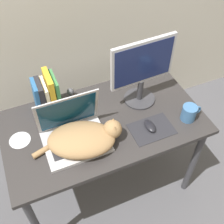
# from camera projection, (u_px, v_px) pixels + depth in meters

# --- Properties ---
(ground_plane) EXTENTS (12.00, 12.00, 0.00)m
(ground_plane) POSITION_uv_depth(u_px,v_px,m) (123.00, 220.00, 2.02)
(ground_plane) COLOR #4C4C51
(desk) EXTENTS (1.20, 0.66, 0.74)m
(desk) POSITION_uv_depth(u_px,v_px,m) (104.00, 131.00, 1.75)
(desk) COLOR #2D2B2B
(desk) RESTS_ON ground_plane
(laptop) EXTENTS (0.35, 0.28, 0.29)m
(laptop) POSITION_uv_depth(u_px,v_px,m) (74.00, 133.00, 1.55)
(laptop) COLOR #B7B7BC
(laptop) RESTS_ON desk
(cat) EXTENTS (0.50, 0.35, 0.14)m
(cat) POSITION_uv_depth(u_px,v_px,m) (84.00, 139.00, 1.52)
(cat) COLOR #99754C
(cat) RESTS_ON desk
(external_monitor) EXTENTS (0.40, 0.20, 0.44)m
(external_monitor) POSITION_uv_depth(u_px,v_px,m) (142.00, 69.00, 1.63)
(external_monitor) COLOR #333338
(external_monitor) RESTS_ON desk
(mousepad) EXTENTS (0.25, 0.18, 0.00)m
(mousepad) POSITION_uv_depth(u_px,v_px,m) (152.00, 129.00, 1.64)
(mousepad) COLOR #232328
(mousepad) RESTS_ON desk
(computer_mouse) EXTENTS (0.06, 0.10, 0.03)m
(computer_mouse) POSITION_uv_depth(u_px,v_px,m) (150.00, 126.00, 1.64)
(computer_mouse) COLOR black
(computer_mouse) RESTS_ON mousepad
(book_row) EXTENTS (0.15, 0.17, 0.25)m
(book_row) POSITION_uv_depth(u_px,v_px,m) (47.00, 94.00, 1.68)
(book_row) COLOR #285B93
(book_row) RESTS_ON desk
(webcam) EXTENTS (0.05, 0.05, 0.07)m
(webcam) POSITION_uv_depth(u_px,v_px,m) (70.00, 92.00, 1.79)
(webcam) COLOR #232328
(webcam) RESTS_ON desk
(mug) EXTENTS (0.13, 0.09, 0.10)m
(mug) POSITION_uv_depth(u_px,v_px,m) (189.00, 113.00, 1.66)
(mug) COLOR teal
(mug) RESTS_ON desk
(cd_disc) EXTENTS (0.12, 0.12, 0.00)m
(cd_disc) POSITION_uv_depth(u_px,v_px,m) (20.00, 140.00, 1.59)
(cd_disc) COLOR silver
(cd_disc) RESTS_ON desk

